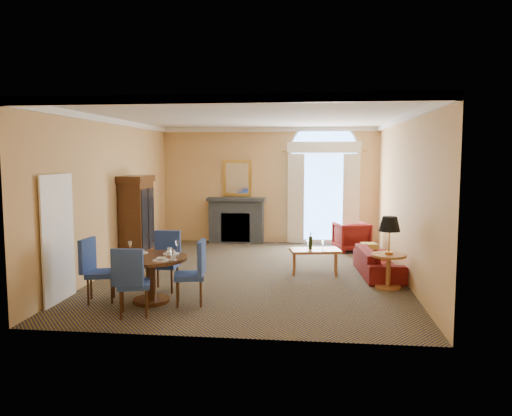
# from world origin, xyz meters

# --- Properties ---
(ground) EXTENTS (7.50, 7.50, 0.00)m
(ground) POSITION_xyz_m (0.00, 0.00, 0.00)
(ground) COLOR #101334
(ground) RESTS_ON ground
(room_envelope) EXTENTS (6.04, 7.52, 3.45)m
(room_envelope) POSITION_xyz_m (-0.03, 0.67, 2.51)
(room_envelope) COLOR #E0AF6B
(room_envelope) RESTS_ON ground
(armoire) EXTENTS (0.57, 1.01, 1.98)m
(armoire) POSITION_xyz_m (-2.72, 0.65, 0.95)
(armoire) COLOR #361D0C
(armoire) RESTS_ON ground
(dining_table) EXTENTS (1.21, 1.21, 0.96)m
(dining_table) POSITION_xyz_m (-1.43, -2.27, 0.57)
(dining_table) COLOR #361D0C
(dining_table) RESTS_ON ground
(dining_chair_north) EXTENTS (0.48, 0.49, 1.06)m
(dining_chair_north) POSITION_xyz_m (-1.42, -1.44, 0.60)
(dining_chair_north) COLOR navy
(dining_chair_north) RESTS_ON ground
(dining_chair_south) EXTENTS (0.59, 0.59, 1.06)m
(dining_chair_south) POSITION_xyz_m (-1.48, -3.05, 0.60)
(dining_chair_south) COLOR navy
(dining_chair_south) RESTS_ON ground
(dining_chair_east) EXTENTS (0.57, 0.57, 1.06)m
(dining_chair_east) POSITION_xyz_m (-0.67, -2.33, 0.60)
(dining_chair_east) COLOR navy
(dining_chair_east) RESTS_ON ground
(dining_chair_west) EXTENTS (0.59, 0.59, 1.06)m
(dining_chair_west) POSITION_xyz_m (-2.37, -2.34, 0.60)
(dining_chair_west) COLOR navy
(dining_chair_west) RESTS_ON ground
(sofa) EXTENTS (0.87, 1.90, 0.54)m
(sofa) POSITION_xyz_m (2.55, 0.07, 0.27)
(sofa) COLOR maroon
(sofa) RESTS_ON ground
(armchair) EXTENTS (0.99, 1.00, 0.75)m
(armchair) POSITION_xyz_m (2.20, 2.64, 0.37)
(armchair) COLOR maroon
(armchair) RESTS_ON ground
(coffee_table) EXTENTS (1.10, 0.75, 0.86)m
(coffee_table) POSITION_xyz_m (1.27, 0.06, 0.47)
(coffee_table) COLOR #AC6733
(coffee_table) RESTS_ON ground
(side_table) EXTENTS (0.64, 0.64, 1.30)m
(side_table) POSITION_xyz_m (2.60, -0.93, 0.83)
(side_table) COLOR #AC6733
(side_table) RESTS_ON ground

